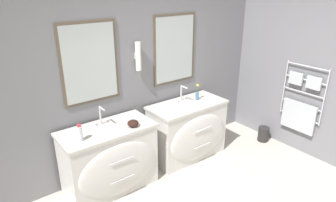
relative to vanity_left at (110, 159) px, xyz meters
name	(u,v)px	position (x,y,z in m)	size (l,w,h in m)	color
wall_back	(136,74)	(0.64, 0.38, 0.88)	(5.82, 0.15, 2.60)	slate
wall_right	(297,67)	(2.78, -0.68, 0.86)	(0.13, 3.79, 2.60)	slate
vanity_left	(110,159)	(0.00, 0.00, 0.00)	(1.14, 0.62, 0.84)	silver
vanity_right	(188,130)	(1.28, 0.00, 0.00)	(1.14, 0.62, 0.84)	silver
faucet_left	(101,116)	(0.00, 0.17, 0.53)	(0.17, 0.15, 0.24)	silver
faucet_right	(182,93)	(1.28, 0.17, 0.53)	(0.17, 0.15, 0.24)	silver
toiletry_bottle	(80,133)	(-0.36, -0.06, 0.50)	(0.06, 0.06, 0.20)	silver
amenity_bowl	(133,123)	(0.28, -0.11, 0.45)	(0.14, 0.14, 0.08)	black
flower_vase	(197,93)	(1.49, 0.07, 0.51)	(0.05, 0.05, 0.25)	teal
soap_dish	(179,110)	(1.01, -0.09, 0.43)	(0.09, 0.06, 0.04)	white
waste_bin	(263,134)	(2.57, -0.41, -0.30)	(0.18, 0.18, 0.24)	#282626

